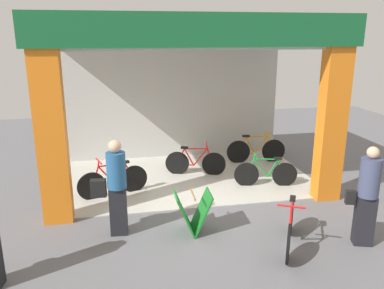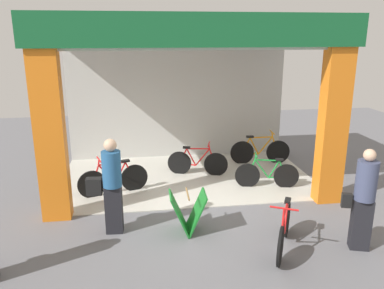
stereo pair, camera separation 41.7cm
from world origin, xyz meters
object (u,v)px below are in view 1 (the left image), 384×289
bicycle_inside_0 (113,181)px  bicycle_inside_2 (256,150)px  bicycle_inside_1 (195,162)px  sandwich_board_sign (193,213)px  bicycle_parked_0 (290,227)px  bicycle_inside_3 (266,173)px  pedestrian_1 (367,195)px  pedestrian_2 (116,186)px

bicycle_inside_0 → bicycle_inside_2: bicycle_inside_2 is taller
bicycle_inside_1 → sandwich_board_sign: size_ratio=1.95×
bicycle_inside_0 → bicycle_inside_1: bicycle_inside_0 is taller
bicycle_inside_0 → bicycle_parked_0: size_ratio=1.06×
bicycle_inside_0 → bicycle_inside_3: (3.62, -0.14, -0.02)m
bicycle_inside_0 → bicycle_inside_1: size_ratio=1.03×
bicycle_inside_0 → bicycle_parked_0: (2.99, -2.86, 0.01)m
bicycle_inside_0 → bicycle_inside_3: bearing=-2.2°
bicycle_inside_3 → pedestrian_1: size_ratio=0.84×
bicycle_parked_0 → bicycle_inside_0: bearing=136.4°
bicycle_inside_0 → bicycle_inside_3: 3.62m
bicycle_parked_0 → pedestrian_1: bearing=-6.8°
bicycle_inside_1 → pedestrian_1: 4.58m
bicycle_inside_1 → bicycle_inside_2: size_ratio=0.90×
bicycle_inside_1 → bicycle_parked_0: bearing=-76.9°
sandwich_board_sign → pedestrian_2: bearing=171.7°
bicycle_inside_2 → bicycle_parked_0: (-1.01, -4.49, -0.01)m
bicycle_inside_0 → bicycle_inside_1: bearing=24.8°
pedestrian_1 → sandwich_board_sign: bearing=160.6°
bicycle_inside_1 → pedestrian_1: size_ratio=0.86×
pedestrian_2 → bicycle_parked_0: bearing=-19.7°
pedestrian_2 → pedestrian_1: bearing=-15.9°
pedestrian_2 → bicycle_inside_2: bearing=41.1°
bicycle_inside_0 → pedestrian_2: bearing=-88.0°
pedestrian_1 → bicycle_inside_2: bearing=93.5°
pedestrian_2 → bicycle_inside_0: bearing=92.0°
pedestrian_1 → bicycle_inside_0: bearing=144.9°
bicycle_parked_0 → sandwich_board_sign: 1.77m
sandwich_board_sign → bicycle_inside_3: bearing=40.8°
bicycle_inside_2 → bicycle_inside_3: size_ratio=1.13×
bicycle_inside_0 → bicycle_inside_3: size_ratio=1.05×
bicycle_parked_0 → pedestrian_2: (-2.93, 1.05, 0.58)m
bicycle_inside_3 → bicycle_parked_0: size_ratio=1.01×
bicycle_inside_0 → bicycle_inside_2: size_ratio=0.93×
sandwich_board_sign → pedestrian_1: size_ratio=0.44×
bicycle_inside_2 → bicycle_inside_3: bearing=-102.4°
bicycle_inside_3 → sandwich_board_sign: (-2.17, -1.87, 0.05)m
bicycle_inside_1 → pedestrian_2: (-2.04, -2.78, 0.59)m
bicycle_inside_0 → bicycle_inside_1: (2.10, 0.97, -0.01)m
bicycle_inside_2 → bicycle_parked_0: size_ratio=1.14×
bicycle_inside_1 → pedestrian_2: bearing=-126.3°
sandwich_board_sign → bicycle_inside_2: bearing=54.9°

